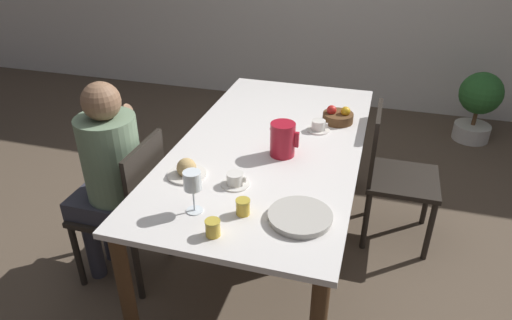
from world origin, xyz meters
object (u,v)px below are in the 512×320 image
(fruit_bowl, at_px, (338,116))
(serving_tray, at_px, (300,217))
(teacup_across, at_px, (318,126))
(jam_jar_amber, at_px, (213,227))
(teacup_near_person, at_px, (235,180))
(chair_opposite, at_px, (392,172))
(chair_person_side, at_px, (129,206))
(jam_jar_red, at_px, (243,206))
(wine_glass_water, at_px, (192,182))
(bread_plate, at_px, (187,170))
(person_seated, at_px, (108,169))
(potted_plant, at_px, (479,102))
(red_pitcher, at_px, (283,139))

(fruit_bowl, bearing_deg, serving_tray, -91.45)
(teacup_across, bearing_deg, jam_jar_amber, -103.00)
(teacup_near_person, bearing_deg, chair_opposite, 47.86)
(chair_person_side, height_order, chair_opposite, same)
(teacup_near_person, relative_size, jam_jar_red, 1.91)
(wine_glass_water, distance_m, jam_jar_amber, 0.22)
(jam_jar_red, bearing_deg, wine_glass_water, -169.49)
(chair_opposite, bearing_deg, serving_tray, -21.37)
(serving_tray, xyz_separation_m, jam_jar_amber, (-0.31, -0.20, 0.02))
(jam_jar_amber, bearing_deg, wine_glass_water, 135.81)
(fruit_bowl, bearing_deg, chair_opposite, -3.95)
(chair_person_side, relative_size, bread_plate, 4.52)
(person_seated, distance_m, teacup_across, 1.19)
(chair_opposite, relative_size, jam_jar_amber, 12.17)
(bread_plate, bearing_deg, potted_plant, 55.00)
(red_pitcher, relative_size, teacup_across, 1.35)
(person_seated, bearing_deg, jam_jar_amber, -119.06)
(teacup_across, relative_size, bread_plate, 0.71)
(teacup_near_person, height_order, bread_plate, bread_plate)
(person_seated, distance_m, serving_tray, 1.09)
(teacup_across, xyz_separation_m, jam_jar_amber, (-0.25, -1.07, 0.01))
(teacup_across, relative_size, jam_jar_red, 1.91)
(chair_person_side, bearing_deg, red_pitcher, -68.90)
(fruit_bowl, bearing_deg, jam_jar_red, -104.39)
(chair_opposite, bearing_deg, person_seated, -61.86)
(teacup_across, bearing_deg, fruit_bowl, 57.62)
(jam_jar_amber, xyz_separation_m, potted_plant, (1.41, 2.82, -0.42))
(red_pitcher, distance_m, teacup_across, 0.37)
(red_pitcher, distance_m, jam_jar_red, 0.56)
(wine_glass_water, xyz_separation_m, teacup_across, (0.38, 0.94, -0.12))
(person_seated, height_order, serving_tray, person_seated)
(wine_glass_water, bearing_deg, bread_plate, 119.93)
(chair_opposite, xyz_separation_m, wine_glass_water, (-0.84, -1.06, 0.43))
(person_seated, xyz_separation_m, jam_jar_amber, (0.75, -0.41, 0.09))
(red_pitcher, bearing_deg, wine_glass_water, -112.61)
(wine_glass_water, xyz_separation_m, jam_jar_amber, (0.13, -0.13, -0.11))
(wine_glass_water, bearing_deg, chair_opposite, 51.64)
(person_seated, distance_m, jam_jar_amber, 0.86)
(chair_opposite, distance_m, teacup_across, 0.56)
(red_pitcher, relative_size, serving_tray, 0.67)
(jam_jar_red, bearing_deg, red_pitcher, 85.84)
(jam_jar_amber, bearing_deg, teacup_across, 77.00)
(person_seated, xyz_separation_m, red_pitcher, (0.86, 0.31, 0.15))
(red_pitcher, xyz_separation_m, jam_jar_amber, (-0.11, -0.72, -0.05))
(red_pitcher, bearing_deg, teacup_across, 68.64)
(serving_tray, relative_size, fruit_bowl, 1.49)
(jam_jar_red, relative_size, potted_plant, 0.11)
(red_pitcher, height_order, bread_plate, red_pitcher)
(bread_plate, bearing_deg, teacup_near_person, -3.25)
(chair_opposite, bearing_deg, jam_jar_red, -31.75)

